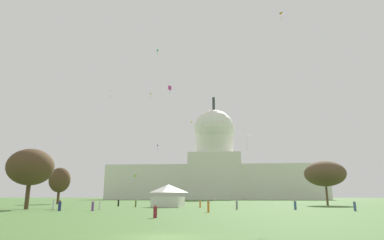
% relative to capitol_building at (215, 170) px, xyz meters
% --- Properties ---
extents(ground_plane, '(800.00, 800.00, 0.00)m').
position_rel_capitol_building_xyz_m(ground_plane, '(0.19, -196.16, -18.98)').
color(ground_plane, '#42662D').
extents(capitol_building, '(138.60, 27.18, 68.21)m').
position_rel_capitol_building_xyz_m(capitol_building, '(0.00, 0.00, 0.00)').
color(capitol_building, silver).
rests_on(capitol_building, ground_plane).
extents(event_tent, '(7.20, 7.05, 4.93)m').
position_rel_capitol_building_xyz_m(event_tent, '(-7.91, -142.19, -16.49)').
color(event_tent, white).
rests_on(event_tent, ground_plane).
extents(tree_west_mid, '(12.01, 12.00, 11.16)m').
position_rel_capitol_building_xyz_m(tree_west_mid, '(-31.92, -157.14, -11.27)').
color(tree_west_mid, '#4C3823').
rests_on(tree_west_mid, ground_plane).
extents(tree_east_far, '(15.10, 15.26, 11.48)m').
position_rel_capitol_building_xyz_m(tree_east_far, '(31.43, -125.92, -10.84)').
color(tree_east_far, brown).
rests_on(tree_east_far, ground_plane).
extents(tree_west_far, '(8.49, 8.39, 10.81)m').
position_rel_capitol_building_xyz_m(tree_west_far, '(-44.85, -119.43, -11.94)').
color(tree_west_far, '#4C3823').
rests_on(tree_west_far, ground_plane).
extents(person_white_mid_center, '(0.51, 0.51, 1.80)m').
position_rel_capitol_building_xyz_m(person_white_mid_center, '(-26.91, -156.77, -18.15)').
color(person_white_mid_center, silver).
rests_on(person_white_mid_center, ground_plane).
extents(person_purple_edge_east, '(0.46, 0.46, 1.70)m').
position_rel_capitol_building_xyz_m(person_purple_edge_east, '(-17.21, -162.61, -18.20)').
color(person_purple_edge_east, '#703D93').
rests_on(person_purple_edge_east, ground_plane).
extents(person_olive_edge_west, '(0.44, 0.44, 1.65)m').
position_rel_capitol_building_xyz_m(person_olive_edge_west, '(-14.81, -144.02, -18.21)').
color(person_olive_edge_west, olive).
rests_on(person_olive_edge_west, ground_plane).
extents(person_navy_near_tree_east, '(0.55, 0.55, 1.77)m').
position_rel_capitol_building_xyz_m(person_navy_near_tree_east, '(-22.61, -163.10, -18.18)').
color(person_navy_near_tree_east, navy).
rests_on(person_navy_near_tree_east, ground_plane).
extents(person_olive_lawn_far_right, '(0.67, 0.67, 1.63)m').
position_rel_capitol_building_xyz_m(person_olive_lawn_far_right, '(-11.84, -137.25, -18.25)').
color(person_olive_lawn_far_right, olive).
rests_on(person_olive_lawn_far_right, ground_plane).
extents(person_grey_aisle_center, '(0.48, 0.48, 1.68)m').
position_rel_capitol_building_xyz_m(person_grey_aisle_center, '(6.66, -154.23, -18.21)').
color(person_grey_aisle_center, gray).
rests_on(person_grey_aisle_center, ground_plane).
extents(person_orange_near_tent, '(0.39, 0.39, 1.80)m').
position_rel_capitol_building_xyz_m(person_orange_near_tent, '(1.89, -165.59, -18.12)').
color(person_orange_near_tent, orange).
rests_on(person_orange_near_tent, ground_plane).
extents(person_orange_lawn_far_left, '(0.45, 0.45, 1.55)m').
position_rel_capitol_building_xyz_m(person_orange_lawn_far_left, '(-0.60, -145.42, -18.25)').
color(person_orange_lawn_far_left, orange).
rests_on(person_orange_lawn_far_left, ground_plane).
extents(person_denim_deep_crowd, '(0.43, 0.43, 1.64)m').
position_rel_capitol_building_xyz_m(person_denim_deep_crowd, '(25.80, -158.55, -18.23)').
color(person_denim_deep_crowd, '#3D5684').
rests_on(person_denim_deep_crowd, ground_plane).
extents(person_denim_mid_right, '(0.55, 0.55, 1.69)m').
position_rel_capitol_building_xyz_m(person_denim_mid_right, '(17.27, -153.48, -18.22)').
color(person_denim_mid_right, '#3D5684').
rests_on(person_denim_mid_right, ground_plane).
extents(person_black_front_center, '(0.53, 0.53, 1.67)m').
position_rel_capitol_building_xyz_m(person_black_front_center, '(-20.05, -139.55, -18.22)').
color(person_black_front_center, black).
rests_on(person_black_front_center, ground_plane).
extents(person_white_near_tree_west, '(0.52, 0.52, 1.50)m').
position_rel_capitol_building_xyz_m(person_white_near_tree_west, '(-18.20, -156.71, -18.29)').
color(person_white_near_tree_west, silver).
rests_on(person_white_near_tree_west, ground_plane).
extents(person_maroon_back_right, '(0.53, 0.53, 1.50)m').
position_rel_capitol_building_xyz_m(person_maroon_back_right, '(-3.66, -178.56, -18.31)').
color(person_maroon_back_right, maroon).
rests_on(person_maroon_back_right, ground_plane).
extents(kite_pink_mid, '(1.91, 1.77, 3.90)m').
position_rel_capitol_building_xyz_m(kite_pink_mid, '(12.15, -113.21, 1.20)').
color(kite_pink_mid, pink).
extents(kite_gold_high, '(0.65, 0.27, 3.66)m').
position_rel_capitol_building_xyz_m(kite_gold_high, '(-31.90, -54.72, 35.15)').
color(kite_gold_high, gold).
extents(kite_lime_low, '(1.32, 1.31, 3.69)m').
position_rel_capitol_building_xyz_m(kite_lime_low, '(-36.31, -63.14, -7.42)').
color(kite_lime_low, '#8CD133').
extents(kite_white_mid, '(1.77, 1.07, 2.24)m').
position_rel_capitol_building_xyz_m(kite_white_mid, '(-30.34, -120.25, 15.17)').
color(kite_white_mid, white).
extents(kite_yellow_high, '(0.84, 0.80, 1.19)m').
position_rel_capitol_building_xyz_m(kite_yellow_high, '(-11.85, -36.85, 23.99)').
color(kite_yellow_high, yellow).
extents(kite_green_high, '(0.48, 0.92, 2.49)m').
position_rel_capitol_building_xyz_m(kite_green_high, '(-20.30, -97.14, 39.76)').
color(kite_green_high, green).
extents(kite_magenta_high, '(1.49, 1.45, 2.65)m').
position_rel_capitol_building_xyz_m(kite_magenta_high, '(-13.53, -107.24, 20.65)').
color(kite_magenta_high, '#D1339E').
extents(kite_black_mid, '(0.59, 0.52, 3.27)m').
position_rel_capitol_building_xyz_m(kite_black_mid, '(-32.82, -27.22, 11.90)').
color(kite_black_mid, black).
extents(kite_orange_high, '(1.27, 1.58, 2.46)m').
position_rel_capitol_building_xyz_m(kite_orange_high, '(22.16, -126.46, 36.18)').
color(kite_orange_high, orange).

